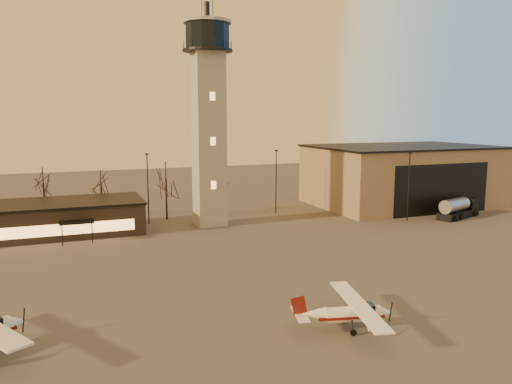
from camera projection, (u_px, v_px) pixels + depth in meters
ground at (306, 294)px, 43.62m from camera, size 220.00×220.00×0.00m
control_tower at (209, 109)px, 68.76m from camera, size 6.80×6.80×32.60m
hangar at (402, 175)px, 87.07m from camera, size 30.60×20.60×10.30m
terminal at (43, 219)px, 64.81m from camera, size 25.40×12.20×4.30m
light_poles at (211, 186)px, 71.52m from camera, size 58.50×12.25×10.14m
tree_row at (103, 180)px, 73.83m from camera, size 37.20×9.20×8.80m
cessna_front at (354, 317)px, 36.31m from camera, size 7.96×9.96×2.75m
fuel_truck at (458, 210)px, 75.96m from camera, size 8.71×4.95×3.11m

